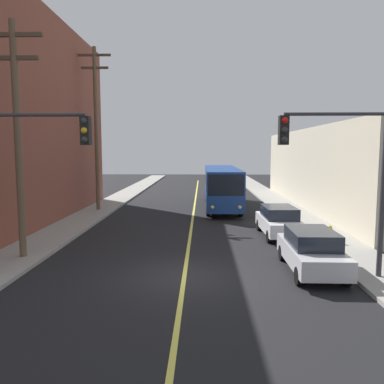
# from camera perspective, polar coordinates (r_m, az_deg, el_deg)

# --- Properties ---
(ground_plane) EXTENTS (120.00, 120.00, 0.00)m
(ground_plane) POSITION_cam_1_polar(r_m,az_deg,el_deg) (14.43, -1.15, -12.44)
(ground_plane) COLOR black
(sidewalk_left) EXTENTS (2.50, 90.00, 0.15)m
(sidewalk_left) POSITION_cam_1_polar(r_m,az_deg,el_deg) (25.35, -16.69, -4.37)
(sidewalk_left) COLOR gray
(sidewalk_left) RESTS_ON ground
(sidewalk_right) EXTENTS (2.50, 90.00, 0.15)m
(sidewalk_right) POSITION_cam_1_polar(r_m,az_deg,el_deg) (24.97, 16.90, -4.53)
(sidewalk_right) COLOR gray
(sidewalk_right) RESTS_ON ground
(lane_stripe_center) EXTENTS (0.16, 60.00, 0.01)m
(lane_stripe_center) POSITION_cam_1_polar(r_m,az_deg,el_deg) (29.03, 0.25, -2.92)
(lane_stripe_center) COLOR #D8CC4C
(lane_stripe_center) RESTS_ON ground
(building_right_warehouse) EXTENTS (12.00, 27.05, 6.27)m
(building_right_warehouse) POSITION_cam_1_polar(r_m,az_deg,el_deg) (33.83, 25.75, 3.09)
(building_right_warehouse) COLOR beige
(building_right_warehouse) RESTS_ON ground
(city_bus) EXTENTS (2.58, 12.16, 3.20)m
(city_bus) POSITION_cam_1_polar(r_m,az_deg,el_deg) (31.05, 4.41, 1.03)
(city_bus) COLOR navy
(city_bus) RESTS_ON ground
(parked_car_silver) EXTENTS (1.87, 4.42, 1.62)m
(parked_car_silver) POSITION_cam_1_polar(r_m,az_deg,el_deg) (15.40, 17.32, -8.25)
(parked_car_silver) COLOR #B7B7BC
(parked_car_silver) RESTS_ON ground
(parked_car_white) EXTENTS (1.90, 4.44, 1.62)m
(parked_car_white) POSITION_cam_1_polar(r_m,az_deg,el_deg) (21.17, 12.79, -4.20)
(parked_car_white) COLOR silver
(parked_car_white) RESTS_ON ground
(utility_pole_near) EXTENTS (2.40, 0.28, 9.65)m
(utility_pole_near) POSITION_cam_1_polar(r_m,az_deg,el_deg) (17.44, -24.53, 8.48)
(utility_pole_near) COLOR brown
(utility_pole_near) RESTS_ON sidewalk_left
(utility_pole_mid) EXTENTS (2.40, 0.28, 11.95)m
(utility_pole_mid) POSITION_cam_1_polar(r_m,az_deg,el_deg) (29.69, -14.07, 9.98)
(utility_pole_mid) COLOR brown
(utility_pole_mid) RESTS_ON sidewalk_left
(traffic_signal_left_corner) EXTENTS (3.75, 0.48, 6.00)m
(traffic_signal_left_corner) POSITION_cam_1_polar(r_m,az_deg,el_deg) (14.79, -22.72, 4.54)
(traffic_signal_left_corner) COLOR #2D2D33
(traffic_signal_left_corner) RESTS_ON sidewalk_left
(traffic_signal_right_corner) EXTENTS (3.75, 0.48, 6.00)m
(traffic_signal_right_corner) POSITION_cam_1_polar(r_m,az_deg,el_deg) (14.26, 21.12, 4.56)
(traffic_signal_right_corner) COLOR #2D2D33
(traffic_signal_right_corner) RESTS_ON sidewalk_right
(fire_hydrant) EXTENTS (0.44, 0.26, 0.84)m
(fire_hydrant) POSITION_cam_1_polar(r_m,az_deg,el_deg) (19.93, 19.75, -5.82)
(fire_hydrant) COLOR red
(fire_hydrant) RESTS_ON sidewalk_right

